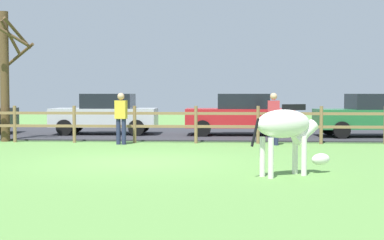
{
  "coord_description": "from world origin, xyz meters",
  "views": [
    {
      "loc": [
        2.15,
        -12.99,
        1.63
      ],
      "look_at": [
        1.25,
        0.51,
        0.98
      ],
      "focal_mm": 51.96,
      "sensor_mm": 36.0,
      "label": 1
    }
  ],
  "objects_px": {
    "bare_tree": "(6,72)",
    "zebra": "(287,129)",
    "parked_car_red": "(240,114)",
    "parked_car_green": "(373,115)",
    "visitor_right_of_tree": "(273,116)",
    "visitor_left_of_tree": "(121,116)",
    "parked_car_silver": "(106,114)"
  },
  "relations": [
    {
      "from": "bare_tree",
      "to": "zebra",
      "type": "relative_size",
      "value": 2.55
    },
    {
      "from": "bare_tree",
      "to": "zebra",
      "type": "bearing_deg",
      "value": -40.14
    },
    {
      "from": "zebra",
      "to": "parked_car_red",
      "type": "relative_size",
      "value": 0.42
    },
    {
      "from": "bare_tree",
      "to": "parked_car_green",
      "type": "relative_size",
      "value": 1.06
    },
    {
      "from": "parked_car_red",
      "to": "visitor_right_of_tree",
      "type": "bearing_deg",
      "value": -74.79
    },
    {
      "from": "zebra",
      "to": "parked_car_red",
      "type": "bearing_deg",
      "value": 94.14
    },
    {
      "from": "bare_tree",
      "to": "visitor_left_of_tree",
      "type": "xyz_separation_m",
      "value": [
        4.09,
        -0.87,
        -1.45
      ]
    },
    {
      "from": "bare_tree",
      "to": "parked_car_green",
      "type": "bearing_deg",
      "value": 10.17
    },
    {
      "from": "zebra",
      "to": "bare_tree",
      "type": "bearing_deg",
      "value": 139.86
    },
    {
      "from": "bare_tree",
      "to": "parked_car_silver",
      "type": "bearing_deg",
      "value": 46.42
    },
    {
      "from": "visitor_left_of_tree",
      "to": "visitor_right_of_tree",
      "type": "relative_size",
      "value": 1.0
    },
    {
      "from": "visitor_left_of_tree",
      "to": "visitor_right_of_tree",
      "type": "bearing_deg",
      "value": 0.46
    },
    {
      "from": "parked_car_red",
      "to": "zebra",
      "type": "bearing_deg",
      "value": -85.86
    },
    {
      "from": "zebra",
      "to": "parked_car_red",
      "type": "distance_m",
      "value": 10.08
    },
    {
      "from": "parked_car_silver",
      "to": "visitor_right_of_tree",
      "type": "distance_m",
      "value": 7.19
    },
    {
      "from": "bare_tree",
      "to": "parked_car_green",
      "type": "height_order",
      "value": "bare_tree"
    },
    {
      "from": "zebra",
      "to": "visitor_left_of_tree",
      "type": "distance_m",
      "value": 7.87
    },
    {
      "from": "visitor_left_of_tree",
      "to": "parked_car_silver",
      "type": "bearing_deg",
      "value": 109.63
    },
    {
      "from": "parked_car_green",
      "to": "visitor_right_of_tree",
      "type": "bearing_deg",
      "value": -140.95
    },
    {
      "from": "parked_car_silver",
      "to": "parked_car_green",
      "type": "height_order",
      "value": "same"
    },
    {
      "from": "parked_car_red",
      "to": "parked_car_silver",
      "type": "bearing_deg",
      "value": 178.68
    },
    {
      "from": "visitor_right_of_tree",
      "to": "bare_tree",
      "type": "bearing_deg",
      "value": 174.63
    },
    {
      "from": "bare_tree",
      "to": "visitor_left_of_tree",
      "type": "relative_size",
      "value": 2.66
    },
    {
      "from": "zebra",
      "to": "parked_car_green",
      "type": "distance_m",
      "value": 10.42
    },
    {
      "from": "parked_car_green",
      "to": "visitor_left_of_tree",
      "type": "xyz_separation_m",
      "value": [
        -8.66,
        -3.16,
        0.06
      ]
    },
    {
      "from": "bare_tree",
      "to": "parked_car_red",
      "type": "height_order",
      "value": "bare_tree"
    },
    {
      "from": "visitor_left_of_tree",
      "to": "visitor_right_of_tree",
      "type": "distance_m",
      "value": 4.81
    },
    {
      "from": "parked_car_red",
      "to": "parked_car_green",
      "type": "bearing_deg",
      "value": -5.67
    },
    {
      "from": "parked_car_red",
      "to": "visitor_left_of_tree",
      "type": "distance_m",
      "value": 5.28
    },
    {
      "from": "bare_tree",
      "to": "zebra",
      "type": "distance_m",
      "value": 11.4
    },
    {
      "from": "zebra",
      "to": "parked_car_silver",
      "type": "bearing_deg",
      "value": 120.1
    },
    {
      "from": "parked_car_green",
      "to": "visitor_right_of_tree",
      "type": "height_order",
      "value": "visitor_right_of_tree"
    }
  ]
}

